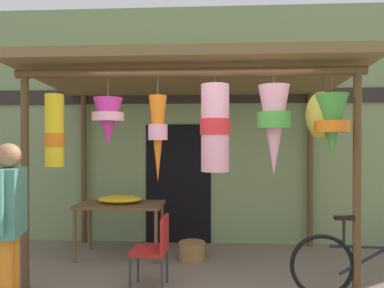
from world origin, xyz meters
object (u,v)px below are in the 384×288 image
at_px(customer_foreground, 9,218).
at_px(wicker_basket_by_table, 192,251).
at_px(folding_chair, 156,246).
at_px(display_table, 121,209).
at_px(flower_heap_on_table, 121,199).
at_px(parked_bicycle, 370,265).

bearing_deg(customer_foreground, wicker_basket_by_table, 50.27).
distance_m(folding_chair, customer_foreground, 1.60).
bearing_deg(folding_chair, display_table, 122.30).
bearing_deg(flower_heap_on_table, customer_foreground, -103.94).
bearing_deg(flower_heap_on_table, wicker_basket_by_table, -7.63).
bearing_deg(wicker_basket_by_table, flower_heap_on_table, 172.37).
xyz_separation_m(folding_chair, wicker_basket_by_table, (0.36, 1.02, -0.37)).
height_order(parked_bicycle, customer_foreground, customer_foreground).
xyz_separation_m(folding_chair, customer_foreground, (-1.23, -0.90, 0.50)).
height_order(wicker_basket_by_table, customer_foreground, customer_foreground).
relative_size(flower_heap_on_table, wicker_basket_by_table, 1.71).
height_order(folding_chair, parked_bicycle, parked_bicycle).
xyz_separation_m(flower_heap_on_table, wicker_basket_by_table, (1.08, -0.14, -0.72)).
bearing_deg(parked_bicycle, customer_foreground, -167.20).
bearing_deg(wicker_basket_by_table, customer_foreground, -129.73).
height_order(flower_heap_on_table, parked_bicycle, flower_heap_on_table).
bearing_deg(customer_foreground, parked_bicycle, 12.80).
bearing_deg(parked_bicycle, folding_chair, 178.18).
relative_size(flower_heap_on_table, parked_bicycle, 0.37).
distance_m(wicker_basket_by_table, parked_bicycle, 2.31).
relative_size(display_table, customer_foreground, 0.74).
relative_size(display_table, flower_heap_on_table, 1.93).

